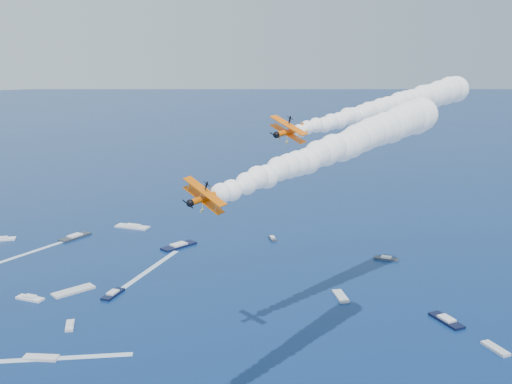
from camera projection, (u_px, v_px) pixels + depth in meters
name	position (u px, v px, depth m)	size (l,w,h in m)	color
biplane_lead	(289.00, 132.00, 125.79)	(8.47, 9.50, 5.73)	#FF6005
biplane_trail	(205.00, 198.00, 81.94)	(6.39, 7.16, 4.32)	#DD5B04
smoke_trail_lead	(387.00, 107.00, 147.84)	(67.13, 24.75, 12.52)	white
smoke_trail_trail	(342.00, 146.00, 106.91)	(64.41, 32.26, 12.52)	white
spectator_boats	(96.00, 290.00, 188.52)	(211.61, 178.58, 0.70)	black
boat_wakes	(75.00, 287.00, 191.36)	(71.99, 99.15, 0.04)	white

